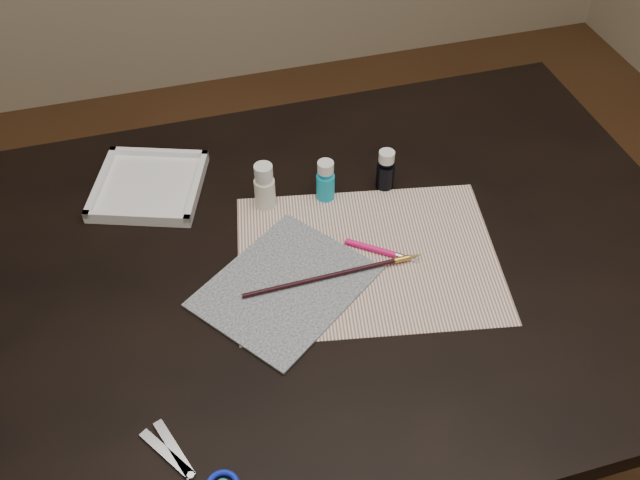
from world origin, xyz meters
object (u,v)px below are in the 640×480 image
object	(u,v)px
canvas	(286,286)
scissors	(180,470)
palette_tray	(149,185)
paint_bottle_navy	(386,170)
paint_bottle_cyan	(325,180)
paint_bottle_white	(264,186)
paper	(368,257)

from	to	relation	value
canvas	scissors	world-z (taller)	scissors
scissors	palette_tray	size ratio (longest dim) A/B	0.93
canvas	paint_bottle_navy	world-z (taller)	paint_bottle_navy
paint_bottle_cyan	scissors	distance (m)	0.56
paint_bottle_white	palette_tray	xyz separation A→B (m)	(-0.20, 0.10, -0.03)
paint_bottle_navy	scissors	world-z (taller)	paint_bottle_navy
paint_bottle_white	scissors	distance (m)	0.52
paint_bottle_white	paint_bottle_navy	distance (m)	0.22
canvas	paint_bottle_white	world-z (taller)	paint_bottle_white
paint_bottle_white	paint_bottle_cyan	world-z (taller)	paint_bottle_white
paint_bottle_white	paint_bottle_navy	world-z (taller)	paint_bottle_white
paper	canvas	xyz separation A→B (m)	(-0.15, -0.03, 0.00)
paint_bottle_cyan	palette_tray	distance (m)	0.32
scissors	paper	bearing A→B (deg)	-84.08
paint_bottle_navy	scissors	xyz separation A→B (m)	(-0.44, -0.45, -0.04)
paint_bottle_cyan	paper	bearing A→B (deg)	-81.06
canvas	paint_bottle_navy	distance (m)	0.30
canvas	paint_bottle_navy	bearing A→B (deg)	38.81
scissors	paint_bottle_cyan	bearing A→B (deg)	-69.42
paint_bottle_navy	palette_tray	xyz separation A→B (m)	(-0.42, 0.11, -0.03)
paper	palette_tray	xyz separation A→B (m)	(-0.33, 0.27, 0.01)
paint_bottle_navy	scissors	size ratio (longest dim) A/B	0.46
paper	palette_tray	bearing A→B (deg)	140.62
paint_bottle_navy	paint_bottle_cyan	bearing A→B (deg)	179.41
canvas	paint_bottle_white	bearing A→B (deg)	86.22
paper	paint_bottle_cyan	bearing A→B (deg)	98.94
paper	paint_bottle_white	size ratio (longest dim) A/B	4.76
paint_bottle_cyan	canvas	bearing A→B (deg)	-122.68
paint_bottle_white	paper	bearing A→B (deg)	-52.12
paper	paint_bottle_white	distance (m)	0.22
canvas	paint_bottle_cyan	bearing A→B (deg)	57.32
paper	paint_bottle_navy	distance (m)	0.19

